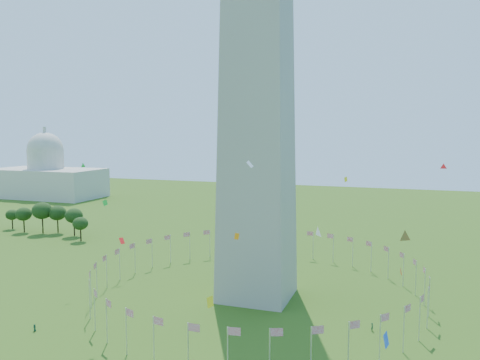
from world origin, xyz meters
name	(u,v)px	position (x,y,z in m)	size (l,w,h in m)	color
flag_ring	(257,279)	(0.00, 50.00, 4.50)	(80.24, 80.24, 9.00)	silver
capitol_building	(46,161)	(-180.00, 180.00, 23.00)	(70.00, 35.00, 46.00)	beige
kites_aloft	(282,234)	(12.81, 23.69, 22.27)	(108.53, 70.22, 40.29)	white
tree_line_west	(39,220)	(-105.19, 91.05, 5.43)	(54.76, 15.19, 12.54)	#254818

